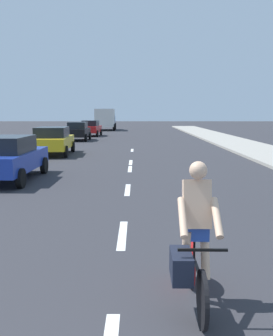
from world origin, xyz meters
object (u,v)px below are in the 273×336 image
(parked_car_blue, at_px, (6,157))
(parked_car_black, at_px, (77,131))
(delivery_truck, at_px, (104,119))
(parked_car_red, at_px, (90,128))
(cyclist, at_px, (192,242))
(parked_car_yellow, at_px, (51,140))

(parked_car_blue, xyz_separation_m, parked_car_black, (-0.38, 19.05, -0.00))
(parked_car_blue, bearing_deg, delivery_truck, 90.12)
(parked_car_red, relative_size, delivery_truck, 0.64)
(parked_car_blue, height_order, delivery_truck, delivery_truck)
(parked_car_black, bearing_deg, cyclist, -78.46)
(delivery_truck, bearing_deg, cyclist, -85.12)
(parked_car_yellow, distance_m, parked_car_red, 16.96)
(cyclist, xyz_separation_m, parked_car_blue, (-5.27, 8.89, 0.01))
(cyclist, relative_size, parked_car_black, 0.47)
(parked_car_red, bearing_deg, parked_car_black, -90.70)
(parked_car_yellow, bearing_deg, delivery_truck, 86.45)
(parked_car_black, height_order, delivery_truck, delivery_truck)
(parked_car_yellow, xyz_separation_m, parked_car_red, (0.15, 16.96, -0.01))
(parked_car_yellow, xyz_separation_m, delivery_truck, (0.60, 29.43, 0.66))
(parked_car_black, xyz_separation_m, parked_car_red, (0.37, 6.10, 0.00))
(parked_car_blue, bearing_deg, parked_car_black, 91.92)
(cyclist, bearing_deg, delivery_truck, -83.28)
(parked_car_yellow, distance_m, parked_car_black, 10.87)
(parked_car_yellow, bearing_deg, parked_car_red, 87.12)
(cyclist, height_order, parked_car_red, cyclist)
(cyclist, bearing_deg, parked_car_blue, -58.54)
(cyclist, distance_m, delivery_truck, 46.76)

